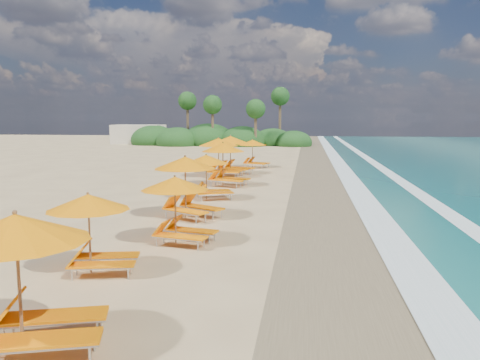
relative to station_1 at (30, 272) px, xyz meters
name	(u,v)px	position (x,y,z in m)	size (l,w,h in m)	color
ground	(240,208)	(1.63, 12.93, -1.33)	(160.00, 160.00, 0.00)	tan
wet_sand	(334,210)	(5.63, 12.93, -1.33)	(4.00, 160.00, 0.01)	#8A7652
surf_foam	(401,211)	(8.33, 12.93, -1.31)	(4.00, 160.00, 0.01)	white
station_1	(30,272)	(0.00, 0.00, 0.00)	(3.01, 2.94, 2.38)	olive
station_2	(96,228)	(-0.69, 3.91, -0.19)	(2.50, 2.41, 2.05)	olive
station_3	(180,205)	(0.63, 6.92, -0.15)	(2.58, 2.47, 2.12)	olive
station_4	(189,183)	(-0.01, 10.60, 0.03)	(3.25, 3.25, 2.43)	olive
station_5	(210,174)	(-0.09, 14.89, -0.12)	(2.80, 2.76, 2.17)	olive
station_6	(226,161)	(-0.08, 19.35, 0.06)	(3.16, 3.09, 2.49)	olive
station_7	(222,155)	(-1.00, 23.07, 0.13)	(2.94, 2.74, 2.61)	olive
station_8	(233,152)	(-0.54, 24.94, 0.17)	(3.44, 3.37, 2.68)	olive
station_9	(254,152)	(0.41, 29.49, -0.10)	(2.82, 2.77, 2.21)	olive
treeline	(215,138)	(-8.31, 58.45, -0.34)	(25.80, 8.80, 9.74)	#163D14
beach_building	(139,134)	(-20.37, 60.93, 0.07)	(7.00, 5.00, 2.80)	beige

